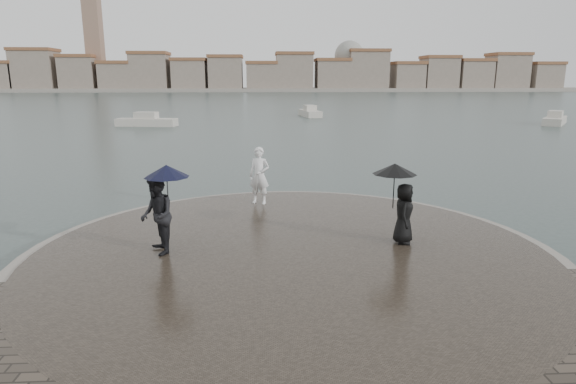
{
  "coord_description": "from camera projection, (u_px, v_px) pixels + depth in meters",
  "views": [
    {
      "loc": [
        -0.69,
        -7.13,
        4.27
      ],
      "look_at": [
        0.0,
        4.8,
        1.45
      ],
      "focal_mm": 30.0,
      "sensor_mm": 36.0,
      "label": 1
    }
  ],
  "objects": [
    {
      "name": "far_skyline",
      "position": [
        243.0,
        75.0,
        162.47
      ],
      "size": [
        260.0,
        20.0,
        37.0
      ],
      "color": "gray",
      "rests_on": "ground"
    },
    {
      "name": "statue",
      "position": [
        259.0,
        176.0,
        15.28
      ],
      "size": [
        0.77,
        0.62,
        1.82
      ],
      "primitive_type": "imported",
      "rotation": [
        0.0,
        0.0,
        -0.33
      ],
      "color": "white",
      "rests_on": "quay_tip"
    },
    {
      "name": "boats",
      "position": [
        337.0,
        118.0,
        48.84
      ],
      "size": [
        43.89,
        16.94,
        1.5
      ],
      "color": "beige",
      "rests_on": "ground"
    },
    {
      "name": "visitor_right",
      "position": [
        401.0,
        197.0,
        11.54
      ],
      "size": [
        1.11,
        1.06,
        1.95
      ],
      "color": "black",
      "rests_on": "quay_tip"
    },
    {
      "name": "ground",
      "position": [
        305.0,
        344.0,
        7.95
      ],
      "size": [
        400.0,
        400.0,
        0.0
      ],
      "primitive_type": "plane",
      "color": "#2B3835",
      "rests_on": "ground"
    },
    {
      "name": "kerb_ring",
      "position": [
        291.0,
        258.0,
        11.31
      ],
      "size": [
        12.5,
        12.5,
        0.32
      ],
      "primitive_type": "cylinder",
      "color": "gray",
      "rests_on": "ground"
    },
    {
      "name": "quay_tip",
      "position": [
        291.0,
        257.0,
        11.31
      ],
      "size": [
        11.9,
        11.9,
        0.36
      ],
      "primitive_type": "cylinder",
      "color": "#2D261E",
      "rests_on": "ground"
    },
    {
      "name": "visitor_left",
      "position": [
        159.0,
        206.0,
        10.83
      ],
      "size": [
        1.24,
        1.14,
        2.04
      ],
      "color": "black",
      "rests_on": "quay_tip"
    }
  ]
}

